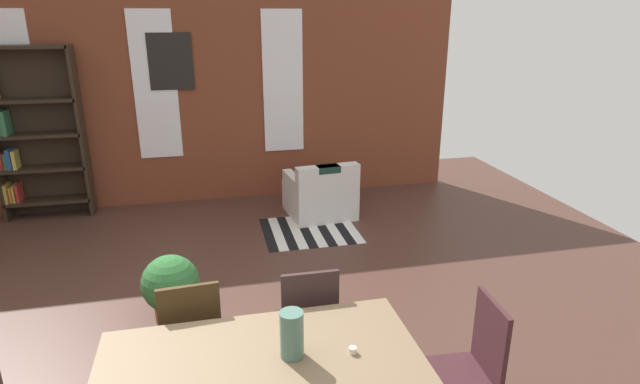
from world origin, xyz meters
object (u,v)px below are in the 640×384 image
bookshelf_tall (32,134)px  potted_plant_by_shelf (171,286)px  dining_chair_far_left (192,337)px  vase_on_table (292,334)px  armchair_white (321,195)px  dining_chair_far_right (307,322)px  dining_table (262,374)px  dining_chair_head_right (469,367)px

bookshelf_tall → potted_plant_by_shelf: 3.43m
potted_plant_by_shelf → dining_chair_far_left: bearing=-79.9°
vase_on_table → dining_chair_far_left: 0.96m
dining_chair_far_left → armchair_white: bearing=63.3°
dining_chair_far_right → bookshelf_tall: bookshelf_tall is taller
dining_table → dining_chair_far_left: 0.80m
dining_chair_far_left → potted_plant_by_shelf: size_ratio=1.63×
bookshelf_tall → potted_plant_by_shelf: bearing=-59.1°
vase_on_table → armchair_white: bearing=74.9°
dining_table → vase_on_table: (0.17, 0.00, 0.23)m
dining_chair_far_left → dining_chair_head_right: size_ratio=1.00×
armchair_white → potted_plant_by_shelf: (-1.79, -2.09, 0.03)m
bookshelf_tall → dining_chair_head_right: bearing=-52.7°
dining_table → armchair_white: bearing=72.6°
dining_chair_far_left → dining_chair_head_right: same height
dining_chair_head_right → dining_chair_far_left: bearing=157.1°
dining_table → dining_chair_far_left: dining_chair_far_left is taller
dining_table → potted_plant_by_shelf: (-0.58, 1.77, -0.37)m
dining_chair_far_left → armchair_white: 3.56m
dining_chair_far_right → armchair_white: size_ratio=1.08×
dining_table → bookshelf_tall: 5.19m
dining_chair_far_left → dining_chair_head_right: 1.76m
dining_chair_head_right → dining_chair_far_right: size_ratio=1.00×
vase_on_table → dining_chair_head_right: bearing=-0.3°
bookshelf_tall → dining_chair_far_left: bearing=-64.2°
dining_chair_head_right → dining_chair_far_right: same height
dining_table → dining_chair_far_left: bearing=119.5°
dining_table → armchair_white: size_ratio=1.97×
dining_table → dining_chair_far_left: (-0.38, 0.68, -0.17)m
armchair_white → dining_chair_head_right: bearing=-89.6°
vase_on_table → potted_plant_by_shelf: bearing=112.9°
bookshelf_tall → vase_on_table: bearing=-62.0°
dining_table → dining_chair_far_right: bearing=60.2°
potted_plant_by_shelf → bookshelf_tall: bearing=120.9°
dining_table → bookshelf_tall: (-2.30, 4.64, 0.41)m
vase_on_table → potted_plant_by_shelf: size_ratio=0.46×
bookshelf_tall → potted_plant_by_shelf: (1.72, -2.87, -0.78)m
dining_chair_head_right → bookshelf_tall: 5.87m
armchair_white → potted_plant_by_shelf: 2.75m
dining_chair_far_right → dining_table: bearing=-119.8°
dining_chair_far_right → potted_plant_by_shelf: size_ratio=1.63×
vase_on_table → dining_chair_far_left: bearing=129.1°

